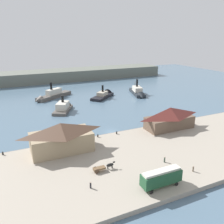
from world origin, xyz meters
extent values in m
plane|color=slate|center=(0.00, 0.00, 0.00)|extent=(320.00, 320.00, 0.00)
cube|color=#9E9384|center=(0.00, -22.00, 0.60)|extent=(110.00, 36.00, 1.20)
cube|color=gray|center=(0.00, -3.60, 0.50)|extent=(110.00, 0.80, 1.00)
cube|color=#998466|center=(-20.19, -9.55, 4.01)|extent=(17.30, 8.97, 5.62)
pyramid|color=brown|center=(-20.19, -9.55, 8.33)|extent=(17.65, 9.42, 3.03)
cube|color=brown|center=(19.44, -8.51, 3.41)|extent=(17.54, 7.26, 4.42)
pyramid|color=maroon|center=(19.44, -8.51, 7.36)|extent=(17.89, 7.63, 3.48)
cube|color=#1E4C2D|center=(-4.07, -35.90, 3.47)|extent=(9.61, 2.75, 2.74)
cube|color=beige|center=(-4.07, -35.90, 5.09)|extent=(9.22, 1.92, 0.50)
cylinder|color=black|center=(-0.70, -34.52, 1.65)|extent=(0.90, 0.18, 0.90)
cylinder|color=black|center=(-0.70, -37.27, 1.65)|extent=(0.90, 0.18, 0.90)
cylinder|color=black|center=(-7.43, -34.52, 1.65)|extent=(0.90, 0.18, 0.90)
cylinder|color=black|center=(-7.43, -37.27, 1.65)|extent=(0.90, 0.18, 0.90)
cube|color=brown|center=(-14.36, -24.48, 2.05)|extent=(3.05, 1.35, 0.50)
cylinder|color=#4C3828|center=(-15.27, -23.81, 1.80)|extent=(1.20, 0.10, 1.20)
cylinder|color=#4C3828|center=(-15.27, -25.15, 1.80)|extent=(1.20, 0.10, 1.20)
ellipsoid|color=black|center=(-11.43, -24.48, 2.30)|extent=(2.00, 0.70, 0.90)
ellipsoid|color=black|center=(-10.33, -24.48, 2.85)|extent=(0.70, 0.32, 0.44)
cylinder|color=black|center=(-10.83, -24.28, 1.70)|extent=(0.16, 0.16, 1.00)
cylinder|color=black|center=(-10.83, -24.68, 1.70)|extent=(0.16, 0.16, 1.00)
cylinder|color=black|center=(-12.03, -24.28, 1.70)|extent=(0.16, 0.16, 1.00)
cylinder|color=black|center=(-12.03, -24.68, 1.70)|extent=(0.16, 0.16, 1.00)
cylinder|color=#6B5B4C|center=(6.88, -34.30, 1.86)|extent=(0.38, 0.38, 1.31)
sphere|color=#CCA889|center=(6.88, -34.30, 2.64)|extent=(0.24, 0.24, 0.24)
cylinder|color=#232328|center=(-18.61, -29.91, 1.87)|extent=(0.39, 0.39, 1.33)
sphere|color=#CCA889|center=(-18.61, -29.91, 2.65)|extent=(0.24, 0.24, 0.24)
cylinder|color=#3D4C42|center=(3.19, -27.60, 1.89)|extent=(0.40, 0.40, 1.37)
sphere|color=#CCA889|center=(3.19, -27.60, 2.70)|extent=(0.25, 0.25, 0.25)
cylinder|color=black|center=(-0.24, -5.27, 1.65)|extent=(0.44, 0.44, 0.90)
cylinder|color=black|center=(-7.10, -5.00, 1.65)|extent=(0.44, 0.44, 0.90)
cylinder|color=black|center=(-36.14, -5.03, 1.65)|extent=(0.44, 0.44, 0.90)
cube|color=#23282D|center=(38.10, 45.69, 0.89)|extent=(10.65, 20.42, 1.78)
cone|color=#23282D|center=(35.38, 36.23, 0.89)|extent=(5.67, 4.75, 4.88)
cube|color=beige|center=(38.10, 45.69, 3.12)|extent=(6.55, 9.48, 2.68)
cylinder|color=black|center=(38.37, 46.64, 6.62)|extent=(1.13, 1.13, 4.33)
cylinder|color=brown|center=(39.73, 51.37, 4.25)|extent=(0.24, 0.24, 4.94)
cube|color=#514C47|center=(-8.83, 58.01, 0.99)|extent=(21.95, 16.70, 1.98)
cone|color=#514C47|center=(-18.45, 51.73, 0.99)|extent=(5.90, 5.99, 4.45)
cube|color=beige|center=(-8.83, 58.01, 3.50)|extent=(9.68, 7.88, 3.05)
cylinder|color=black|center=(-10.27, 57.07, 7.03)|extent=(1.21, 1.21, 4.00)
cube|color=#514C47|center=(-10.33, 31.11, 0.62)|extent=(12.21, 15.52, 1.25)
cone|color=#514C47|center=(-6.94, 37.41, 0.62)|extent=(6.11, 4.90, 5.55)
cube|color=beige|center=(-10.33, 31.11, 2.77)|extent=(7.68, 9.00, 3.05)
cylinder|color=black|center=(-10.01, 31.69, 5.82)|extent=(1.11, 1.11, 3.04)
cube|color=black|center=(15.80, 46.27, 0.73)|extent=(17.37, 16.35, 1.45)
cone|color=black|center=(22.47, 52.15, 0.73)|extent=(6.04, 6.24, 5.50)
cube|color=#B2A893|center=(15.80, 46.27, 2.48)|extent=(7.51, 7.31, 2.06)
cylinder|color=black|center=(16.08, 46.51, 5.32)|extent=(1.13, 1.13, 3.62)
cube|color=#60665B|center=(0.00, 110.00, 4.00)|extent=(180.00, 24.00, 8.00)
camera|label=1|loc=(-32.72, -71.87, 33.52)|focal=37.42mm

